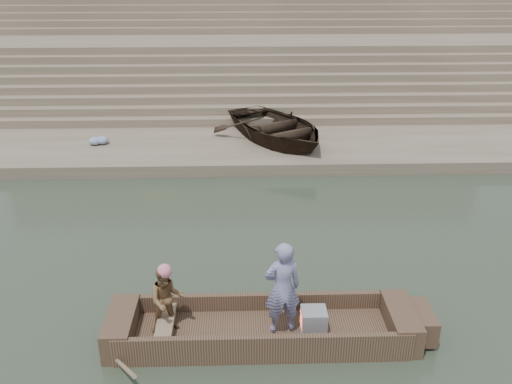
{
  "coord_description": "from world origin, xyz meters",
  "views": [
    {
      "loc": [
        -0.34,
        -9.72,
        6.6
      ],
      "look_at": [
        0.02,
        1.77,
        1.4
      ],
      "focal_mm": 38.03,
      "sensor_mm": 36.0,
      "label": 1
    }
  ],
  "objects_px": {
    "beached_rowboat": "(277,127)",
    "television": "(313,319)",
    "standing_man": "(282,288)",
    "rowing_man": "(167,299)",
    "main_rowboat": "(262,334)"
  },
  "relations": [
    {
      "from": "standing_man",
      "to": "rowing_man",
      "type": "xyz_separation_m",
      "value": [
        -2.06,
        0.09,
        -0.26
      ]
    },
    {
      "from": "rowing_man",
      "to": "beached_rowboat",
      "type": "height_order",
      "value": "rowing_man"
    },
    {
      "from": "main_rowboat",
      "to": "rowing_man",
      "type": "bearing_deg",
      "value": 177.79
    },
    {
      "from": "standing_man",
      "to": "main_rowboat",
      "type": "bearing_deg",
      "value": -14.04
    },
    {
      "from": "main_rowboat",
      "to": "standing_man",
      "type": "height_order",
      "value": "standing_man"
    },
    {
      "from": "rowing_man",
      "to": "television",
      "type": "distance_m",
      "value": 2.67
    },
    {
      "from": "standing_man",
      "to": "beached_rowboat",
      "type": "relative_size",
      "value": 0.38
    },
    {
      "from": "standing_man",
      "to": "television",
      "type": "distance_m",
      "value": 0.91
    },
    {
      "from": "standing_man",
      "to": "beached_rowboat",
      "type": "height_order",
      "value": "standing_man"
    },
    {
      "from": "main_rowboat",
      "to": "beached_rowboat",
      "type": "xyz_separation_m",
      "value": [
        0.93,
        10.09,
        0.78
      ]
    },
    {
      "from": "standing_man",
      "to": "rowing_man",
      "type": "relative_size",
      "value": 1.39
    },
    {
      "from": "rowing_man",
      "to": "standing_man",
      "type": "bearing_deg",
      "value": -15.56
    },
    {
      "from": "beached_rowboat",
      "to": "standing_man",
      "type": "bearing_deg",
      "value": -122.49
    },
    {
      "from": "rowing_man",
      "to": "beached_rowboat",
      "type": "bearing_deg",
      "value": 62.16
    },
    {
      "from": "beached_rowboat",
      "to": "television",
      "type": "bearing_deg",
      "value": -119.23
    }
  ]
}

